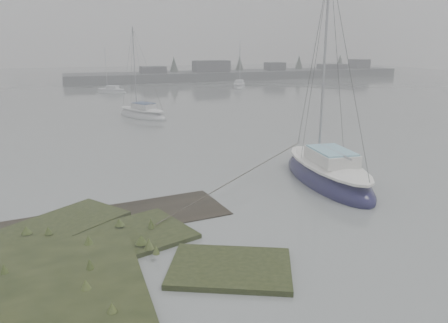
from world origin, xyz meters
TOP-DOWN VIEW (x-y plane):
  - ground at (0.00, 30.00)m, footprint 160.00×160.00m
  - far_shoreline at (26.84, 61.90)m, footprint 60.00×8.00m
  - sailboat_main at (7.74, 5.76)m, footprint 3.21×7.73m
  - sailboat_white at (2.54, 27.02)m, footprint 4.56×6.08m
  - sailboat_far_b at (19.83, 47.59)m, footprint 3.89×5.29m
  - sailboat_far_c at (1.86, 46.87)m, footprint 4.31×3.84m

SIDE VIEW (x-z plane):
  - ground at x=0.00m, z-range 0.00..0.00m
  - sailboat_far_c at x=1.86m, z-range -2.89..3.27m
  - sailboat_far_b at x=19.83m, z-range -3.38..3.83m
  - sailboat_white at x=2.54m, z-range -3.90..4.41m
  - sailboat_main at x=7.74m, z-range -4.98..5.63m
  - far_shoreline at x=26.84m, z-range -1.22..2.93m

